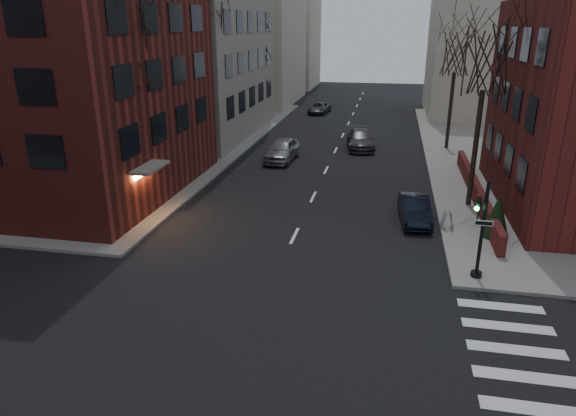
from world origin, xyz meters
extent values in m
plane|color=black|center=(0.00, 0.00, 0.00)|extent=(160.00, 160.00, 0.00)
cube|color=gray|center=(-29.00, 30.00, 0.07)|extent=(44.00, 44.00, 0.15)
cube|color=maroon|center=(-15.50, 16.50, 9.00)|extent=(15.00, 15.00, 18.00)
cube|color=maroon|center=(9.30, 19.00, 0.65)|extent=(0.35, 16.00, 1.00)
cube|color=beige|center=(-15.00, 55.00, 9.00)|extent=(14.00, 16.00, 18.00)
cube|color=beige|center=(15.00, 50.00, 8.00)|extent=(14.00, 14.00, 16.00)
cube|color=beige|center=(-13.00, 72.00, 7.00)|extent=(10.00, 12.00, 14.00)
cylinder|color=black|center=(8.00, 9.00, 2.15)|extent=(0.14, 0.14, 4.00)
cylinder|color=black|center=(8.00, 9.00, 0.25)|extent=(0.44, 0.44, 0.20)
imported|color=black|center=(7.75, 9.00, 3.00)|extent=(0.16, 0.20, 1.00)
sphere|color=#19FF4C|center=(7.68, 8.95, 3.05)|extent=(0.18, 0.18, 0.18)
cube|color=white|center=(8.00, 8.88, 2.50)|extent=(0.70, 0.03, 0.22)
cylinder|color=#2D231C|center=(-8.80, 14.00, 3.47)|extent=(0.28, 0.28, 6.65)
cylinder|color=#2D231C|center=(-8.80, 26.00, 3.65)|extent=(0.28, 0.28, 7.00)
cylinder|color=#2D231C|center=(-8.80, 40.00, 3.30)|extent=(0.28, 0.28, 6.30)
cylinder|color=#2D231C|center=(8.80, 18.00, 3.30)|extent=(0.28, 0.28, 6.30)
cylinder|color=#2D231C|center=(8.80, 32.00, 3.12)|extent=(0.28, 0.28, 5.95)
cylinder|color=black|center=(-8.20, 22.00, 3.15)|extent=(0.12, 0.12, 6.00)
sphere|color=#FFA54C|center=(-8.20, 22.00, 6.25)|extent=(0.36, 0.36, 0.36)
cylinder|color=black|center=(-8.20, 42.00, 3.15)|extent=(0.12, 0.12, 6.00)
sphere|color=#FFA54C|center=(-8.20, 42.00, 6.25)|extent=(0.36, 0.36, 0.36)
imported|color=black|center=(5.74, 15.09, 0.67)|extent=(1.75, 4.16, 1.34)
imported|color=#929297|center=(-3.60, 25.96, 0.82)|extent=(2.18, 4.93, 1.65)
imported|color=#38383C|center=(1.92, 31.08, 0.75)|extent=(2.74, 5.40, 1.50)
imported|color=#3A393E|center=(-3.83, 47.53, 0.59)|extent=(2.41, 4.44, 1.18)
cube|color=silver|center=(7.30, 14.09, 0.61)|extent=(0.49, 0.63, 0.92)
cone|color=black|center=(9.44, 13.46, 1.21)|extent=(1.51, 1.51, 2.12)
camera|label=1|loc=(4.20, -10.59, 9.78)|focal=32.00mm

